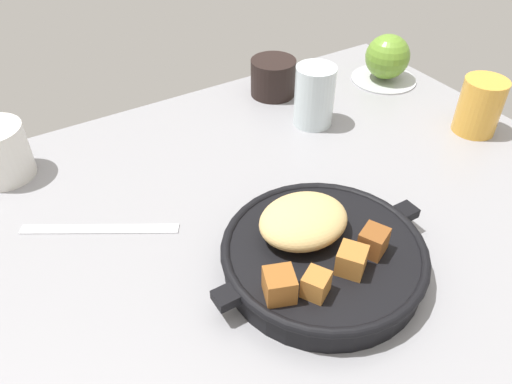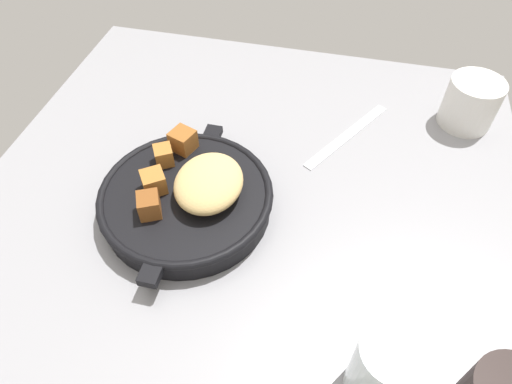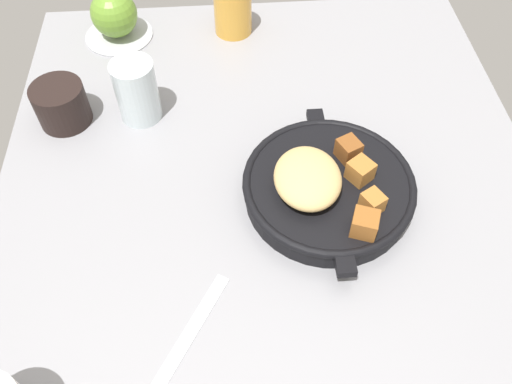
{
  "view_description": "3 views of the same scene",
  "coord_description": "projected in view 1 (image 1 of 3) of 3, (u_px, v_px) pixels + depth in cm",
  "views": [
    {
      "loc": [
        -29.63,
        -37.6,
        44.56
      ],
      "look_at": [
        -4.28,
        3.66,
        4.61
      ],
      "focal_mm": 35.35,
      "sensor_mm": 36.0,
      "label": 1
    },
    {
      "loc": [
        34.23,
        10.63,
        49.37
      ],
      "look_at": [
        -2.92,
        1.9,
        5.23
      ],
      "focal_mm": 31.87,
      "sensor_mm": 36.0,
      "label": 2
    },
    {
      "loc": [
        -44.75,
        5.56,
        58.69
      ],
      "look_at": [
        -2.87,
        2.37,
        3.08
      ],
      "focal_mm": 36.54,
      "sensor_mm": 36.0,
      "label": 3
    }
  ],
  "objects": [
    {
      "name": "coffee_mug_dark",
      "position": [
        273.0,
        77.0,
        0.9
      ],
      "size": [
        8.02,
        8.02,
        6.51
      ],
      "primitive_type": "cylinder",
      "color": "black",
      "rests_on": "ground_plane"
    },
    {
      "name": "water_glass_tall",
      "position": [
        314.0,
        96.0,
        0.81
      ],
      "size": [
        6.48,
        6.48,
        9.94
      ],
      "primitive_type": "cylinder",
      "color": "silver",
      "rests_on": "ground_plane"
    },
    {
      "name": "red_apple",
      "position": [
        387.0,
        57.0,
        0.93
      ],
      "size": [
        8.14,
        8.14,
        8.14
      ],
      "primitive_type": "sphere",
      "color": "olive",
      "rests_on": "saucer_plate"
    },
    {
      "name": "ground_plane",
      "position": [
        298.0,
        231.0,
        0.66
      ],
      "size": [
        90.97,
        78.05,
        2.4
      ],
      "primitive_type": "cube",
      "color": "gray"
    },
    {
      "name": "saucer_plate",
      "position": [
        384.0,
        78.0,
        0.96
      ],
      "size": [
        12.19,
        12.19,
        0.6
      ],
      "primitive_type": "cylinder",
      "color": "#B7BABF",
      "rests_on": "ground_plane"
    },
    {
      "name": "cast_iron_skillet",
      "position": [
        321.0,
        252.0,
        0.58
      ],
      "size": [
        27.94,
        23.62,
        7.4
      ],
      "color": "black",
      "rests_on": "ground_plane"
    },
    {
      "name": "butter_knife",
      "position": [
        100.0,
        229.0,
        0.64
      ],
      "size": [
        18.02,
        11.74,
        0.36
      ],
      "primitive_type": "cube",
      "rotation": [
        0.0,
        0.0,
        -0.54
      ],
      "color": "silver",
      "rests_on": "ground_plane"
    },
    {
      "name": "juice_glass_amber",
      "position": [
        480.0,
        106.0,
        0.79
      ],
      "size": [
        6.76,
        6.76,
        8.93
      ],
      "primitive_type": "cylinder",
      "color": "gold",
      "rests_on": "ground_plane"
    }
  ]
}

